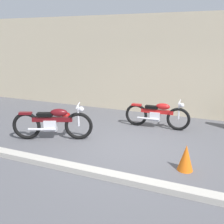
% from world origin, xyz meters
% --- Properties ---
extents(ground_plane, '(40.00, 40.00, 0.00)m').
position_xyz_m(ground_plane, '(0.00, 0.00, 0.00)').
color(ground_plane, '#56565B').
extents(building_wall, '(18.00, 0.30, 3.43)m').
position_xyz_m(building_wall, '(0.00, 3.36, 1.72)').
color(building_wall, beige).
rests_on(building_wall, ground_plane).
extents(curb_strip, '(18.00, 0.24, 0.12)m').
position_xyz_m(curb_strip, '(0.00, -1.56, 0.06)').
color(curb_strip, '#B7B2A8').
rests_on(curb_strip, ground_plane).
extents(helmet, '(0.30, 0.30, 0.30)m').
position_xyz_m(helmet, '(-2.72, 1.25, 0.15)').
color(helmet, maroon).
rests_on(helmet, ground_plane).
extents(traffic_cone, '(0.32, 0.32, 0.55)m').
position_xyz_m(traffic_cone, '(1.34, -0.66, 0.28)').
color(traffic_cone, orange).
rests_on(traffic_cone, ground_plane).
extents(motorcycle_red, '(1.96, 0.55, 0.88)m').
position_xyz_m(motorcycle_red, '(0.20, 1.71, 0.42)').
color(motorcycle_red, black).
rests_on(motorcycle_red, ground_plane).
extents(motorcycle_maroon, '(2.01, 1.00, 0.96)m').
position_xyz_m(motorcycle_maroon, '(-2.14, -0.27, 0.46)').
color(motorcycle_maroon, black).
rests_on(motorcycle_maroon, ground_plane).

